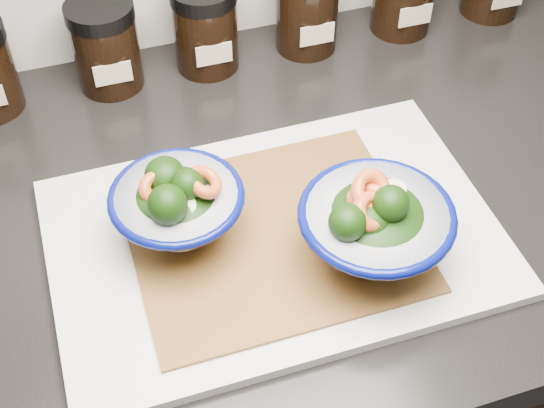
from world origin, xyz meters
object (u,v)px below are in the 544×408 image
object	(u,v)px
spice_jar_b	(106,46)
bowl_right	(374,227)
cutting_board	(274,237)
bowl_left	(178,207)
spice_jar_c	(205,27)
spice_jar_d	(307,8)

from	to	relation	value
spice_jar_b	bowl_right	bearing A→B (deg)	-62.78
cutting_board	bowl_right	bearing A→B (deg)	-38.28
bowl_left	spice_jar_b	world-z (taller)	spice_jar_b
bowl_left	spice_jar_c	distance (m)	0.30
bowl_left	spice_jar_d	xyz separation A→B (m)	(0.24, 0.29, -0.00)
spice_jar_d	spice_jar_b	bearing A→B (deg)	180.00
cutting_board	spice_jar_d	bearing A→B (deg)	64.84
spice_jar_c	spice_jar_d	size ratio (longest dim) A/B	1.00
bowl_right	spice_jar_d	xyz separation A→B (m)	(0.07, 0.37, -0.01)
bowl_left	bowl_right	size ratio (longest dim) A/B	0.89
cutting_board	bowl_left	world-z (taller)	bowl_left
cutting_board	bowl_right	xyz separation A→B (m)	(0.08, -0.06, 0.06)
bowl_right	spice_jar_b	bearing A→B (deg)	117.22
cutting_board	spice_jar_b	size ratio (longest dim) A/B	3.98
bowl_right	spice_jar_c	xyz separation A→B (m)	(-0.07, 0.37, -0.01)
bowl_right	spice_jar_b	xyz separation A→B (m)	(-0.19, 0.37, -0.01)
bowl_right	spice_jar_d	size ratio (longest dim) A/B	1.31
cutting_board	bowl_right	size ratio (longest dim) A/B	3.04
bowl_left	spice_jar_b	distance (m)	0.29
bowl_left	spice_jar_c	size ratio (longest dim) A/B	1.17
bowl_left	cutting_board	bearing A→B (deg)	-14.92
bowl_left	spice_jar_d	world-z (taller)	spice_jar_d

